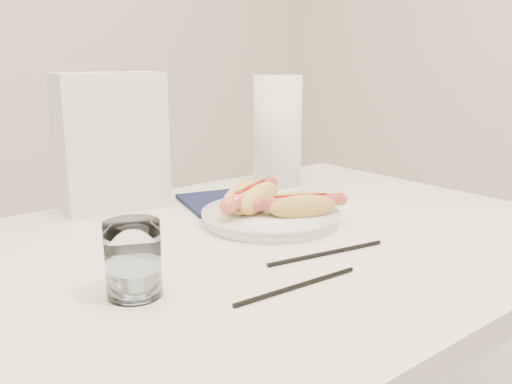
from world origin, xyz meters
TOP-DOWN VIEW (x-y plane):
  - table at (0.00, 0.00)m, footprint 1.20×0.80m
  - plate at (0.11, 0.05)m, footprint 0.28×0.28m
  - hotdog_left at (0.09, 0.09)m, footprint 0.18×0.13m
  - hotdog_right at (0.13, 0.00)m, footprint 0.15×0.11m
  - water_glass at (-0.23, -0.07)m, footprint 0.07×0.07m
  - chopstick_near at (-0.06, -0.19)m, footprint 0.20×0.02m
  - chopstick_far at (0.07, -0.13)m, footprint 0.21×0.04m
  - napkin_box at (-0.06, 0.33)m, footprint 0.21×0.14m
  - navy_napkin at (0.13, 0.22)m, footprint 0.21×0.21m
  - paper_towel_roll at (0.33, 0.29)m, footprint 0.12×0.12m

SIDE VIEW (x-z plane):
  - table at x=0.00m, z-range 0.32..1.07m
  - chopstick_near at x=-0.06m, z-range 0.75..0.76m
  - chopstick_far at x=0.07m, z-range 0.75..0.76m
  - navy_napkin at x=0.13m, z-range 0.75..0.76m
  - plate at x=0.11m, z-range 0.75..0.77m
  - hotdog_right at x=0.13m, z-range 0.77..0.81m
  - hotdog_left at x=0.09m, z-range 0.77..0.82m
  - water_glass at x=-0.23m, z-range 0.75..0.85m
  - paper_towel_roll at x=0.33m, z-range 0.75..1.00m
  - napkin_box at x=-0.06m, z-range 0.75..1.02m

